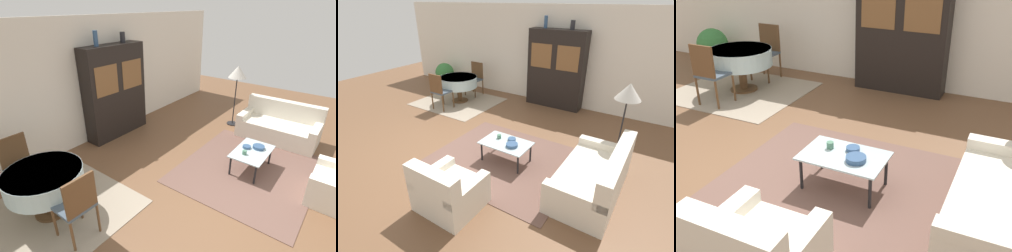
{
  "view_description": "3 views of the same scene",
  "coord_description": "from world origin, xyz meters",
  "views": [
    {
      "loc": [
        -3.1,
        -1.13,
        2.9
      ],
      "look_at": [
        0.2,
        1.4,
        0.95
      ],
      "focal_mm": 28.0,
      "sensor_mm": 36.0,
      "label": 1
    },
    {
      "loc": [
        3.52,
        -3.37,
        2.84
      ],
      "look_at": [
        1.21,
        0.19,
        0.75
      ],
      "focal_mm": 28.0,
      "sensor_mm": 36.0,
      "label": 2
    },
    {
      "loc": [
        2.77,
        -3.08,
        2.5
      ],
      "look_at": [
        1.21,
        0.19,
        0.75
      ],
      "focal_mm": 42.0,
      "sensor_mm": 36.0,
      "label": 3
    }
  ],
  "objects": [
    {
      "name": "dining_chair_near",
      "position": [
        -1.74,
        1.38,
        0.58
      ],
      "size": [
        0.44,
        0.44,
        1.01
      ],
      "color": "brown",
      "rests_on": "dining_rug"
    },
    {
      "name": "dining_table",
      "position": [
        -1.74,
        2.16,
        0.6
      ],
      "size": [
        1.1,
        1.1,
        0.75
      ],
      "color": "brown",
      "rests_on": "dining_rug"
    },
    {
      "name": "ground_plane",
      "position": [
        0.0,
        0.0,
        0.0
      ],
      "size": [
        14.0,
        14.0,
        0.0
      ],
      "primitive_type": "plane",
      "color": "brown"
    },
    {
      "name": "bowl",
      "position": [
        1.37,
        0.13,
        0.43
      ],
      "size": [
        0.22,
        0.22,
        0.06
      ],
      "color": "#33517A",
      "rests_on": "coffee_table"
    },
    {
      "name": "coffee_table",
      "position": [
        1.21,
        0.19,
        0.37
      ],
      "size": [
        0.92,
        0.59,
        0.4
      ],
      "color": "black",
      "rests_on": "area_rug"
    },
    {
      "name": "potted_plant",
      "position": [
        -3.24,
        3.08,
        0.46
      ],
      "size": [
        0.64,
        0.64,
        0.79
      ],
      "color": "beige",
      "rests_on": "ground_plane"
    },
    {
      "name": "cup",
      "position": [
        1.0,
        0.26,
        0.44
      ],
      "size": [
        0.08,
        0.08,
        0.08
      ],
      "color": "#4C7A60",
      "rests_on": "coffee_table"
    },
    {
      "name": "dining_chair_far",
      "position": [
        -1.74,
        2.93,
        0.58
      ],
      "size": [
        0.44,
        0.44,
        1.01
      ],
      "rotation": [
        0.0,
        0.0,
        3.14
      ],
      "color": "brown",
      "rests_on": "dining_rug"
    },
    {
      "name": "display_cabinet",
      "position": [
        0.78,
        3.38,
        1.06
      ],
      "size": [
        1.57,
        0.41,
        2.11
      ],
      "color": "black",
      "rests_on": "ground_plane"
    },
    {
      "name": "dining_rug",
      "position": [
        -1.74,
        2.08,
        0.01
      ],
      "size": [
        2.25,
        2.0,
        0.01
      ],
      "color": "gray",
      "rests_on": "ground_plane"
    },
    {
      "name": "bowl_small",
      "position": [
        1.25,
        0.32,
        0.43
      ],
      "size": [
        0.15,
        0.15,
        0.05
      ],
      "color": "#33517A",
      "rests_on": "coffee_table"
    },
    {
      "name": "couch",
      "position": [
        2.87,
        0.18,
        0.29
      ],
      "size": [
        0.9,
        1.72,
        0.84
      ],
      "rotation": [
        0.0,
        0.0,
        1.57
      ],
      "color": "silver",
      "rests_on": "ground_plane"
    },
    {
      "name": "wall_back",
      "position": [
        0.0,
        3.63,
        1.35
      ],
      "size": [
        10.0,
        0.06,
        2.7
      ],
      "color": "silver",
      "rests_on": "ground_plane"
    },
    {
      "name": "area_rug",
      "position": [
        1.16,
        0.2,
        0.01
      ],
      "size": [
        2.69,
        2.31,
        0.01
      ],
      "color": "brown",
      "rests_on": "ground_plane"
    }
  ]
}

